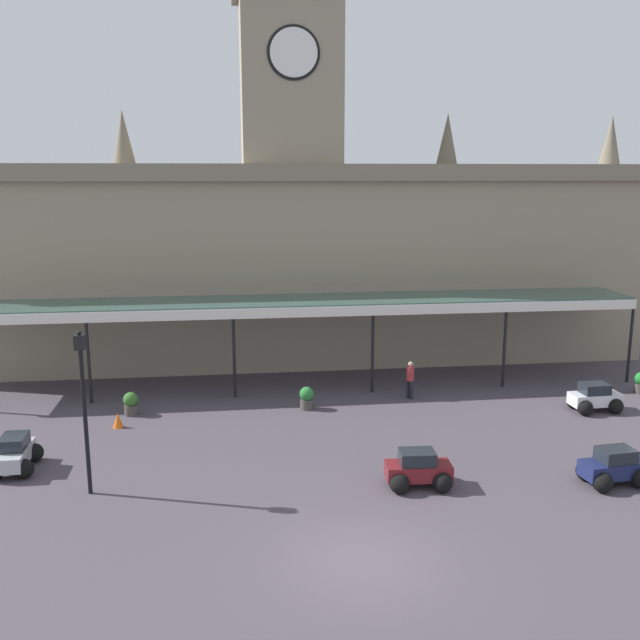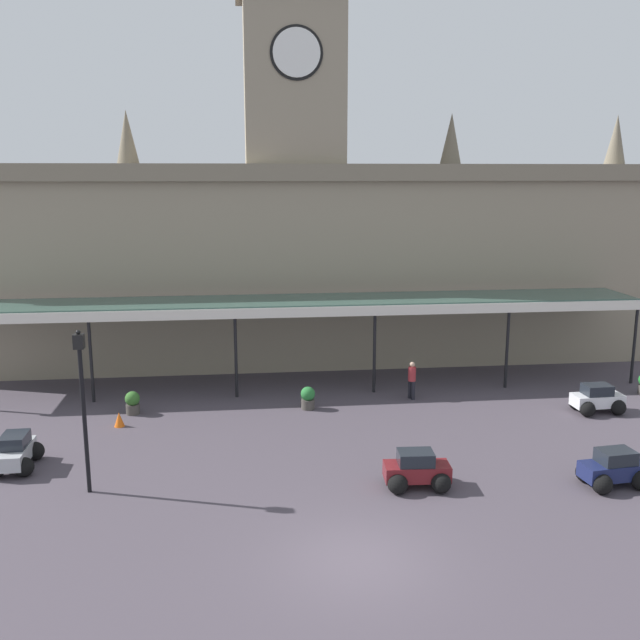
{
  "view_description": "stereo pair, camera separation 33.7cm",
  "coord_description": "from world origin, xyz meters",
  "px_view_note": "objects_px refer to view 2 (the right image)",
  "views": [
    {
      "loc": [
        -3.08,
        -15.98,
        9.69
      ],
      "look_at": [
        0.0,
        8.24,
        4.56
      ],
      "focal_mm": 39.29,
      "sensor_mm": 36.0,
      "label": 1
    },
    {
      "loc": [
        -2.74,
        -16.02,
        9.69
      ],
      "look_at": [
        0.0,
        8.24,
        4.56
      ],
      "focal_mm": 39.29,
      "sensor_mm": 36.0,
      "label": 2
    }
  ],
  "objects_px": {
    "planter_near_kerb": "(308,398)",
    "traffic_cone": "(119,419)",
    "car_white_sedan": "(597,401)",
    "car_silver_sedan": "(15,454)",
    "planter_by_canopy": "(133,403)",
    "car_navy_sedan": "(613,471)",
    "car_maroon_sedan": "(417,472)",
    "pedestrian_near_entrance": "(412,379)",
    "victorian_lamppost": "(83,394)"
  },
  "relations": [
    {
      "from": "planter_near_kerb",
      "to": "traffic_cone",
      "type": "bearing_deg",
      "value": -170.58
    },
    {
      "from": "car_white_sedan",
      "to": "planter_near_kerb",
      "type": "relative_size",
      "value": 2.17
    },
    {
      "from": "car_silver_sedan",
      "to": "planter_near_kerb",
      "type": "height_order",
      "value": "car_silver_sedan"
    },
    {
      "from": "car_silver_sedan",
      "to": "planter_by_canopy",
      "type": "distance_m",
      "value": 5.96
    },
    {
      "from": "car_navy_sedan",
      "to": "car_silver_sedan",
      "type": "height_order",
      "value": "same"
    },
    {
      "from": "car_maroon_sedan",
      "to": "pedestrian_near_entrance",
      "type": "bearing_deg",
      "value": 77.24
    },
    {
      "from": "car_navy_sedan",
      "to": "traffic_cone",
      "type": "bearing_deg",
      "value": 156.36
    },
    {
      "from": "car_maroon_sedan",
      "to": "victorian_lamppost",
      "type": "distance_m",
      "value": 10.55
    },
    {
      "from": "car_white_sedan",
      "to": "victorian_lamppost",
      "type": "distance_m",
      "value": 20.21
    },
    {
      "from": "traffic_cone",
      "to": "planter_by_canopy",
      "type": "height_order",
      "value": "planter_by_canopy"
    },
    {
      "from": "planter_near_kerb",
      "to": "pedestrian_near_entrance",
      "type": "bearing_deg",
      "value": 10.11
    },
    {
      "from": "planter_near_kerb",
      "to": "car_maroon_sedan",
      "type": "bearing_deg",
      "value": -71.09
    },
    {
      "from": "planter_near_kerb",
      "to": "car_white_sedan",
      "type": "bearing_deg",
      "value": -8.46
    },
    {
      "from": "car_navy_sedan",
      "to": "traffic_cone",
      "type": "height_order",
      "value": "car_navy_sedan"
    },
    {
      "from": "car_navy_sedan",
      "to": "pedestrian_near_entrance",
      "type": "xyz_separation_m",
      "value": [
        -4.24,
        9.25,
        0.41
      ]
    },
    {
      "from": "car_white_sedan",
      "to": "pedestrian_near_entrance",
      "type": "bearing_deg",
      "value": 160.22
    },
    {
      "from": "car_maroon_sedan",
      "to": "planter_by_canopy",
      "type": "distance_m",
      "value": 12.71
    },
    {
      "from": "car_silver_sedan",
      "to": "planter_near_kerb",
      "type": "relative_size",
      "value": 2.15
    },
    {
      "from": "car_navy_sedan",
      "to": "pedestrian_near_entrance",
      "type": "distance_m",
      "value": 10.19
    },
    {
      "from": "traffic_cone",
      "to": "car_white_sedan",
      "type": "bearing_deg",
      "value": -1.52
    },
    {
      "from": "car_navy_sedan",
      "to": "car_maroon_sedan",
      "type": "relative_size",
      "value": 1.02
    },
    {
      "from": "car_silver_sedan",
      "to": "car_maroon_sedan",
      "type": "relative_size",
      "value": 0.98
    },
    {
      "from": "car_navy_sedan",
      "to": "car_maroon_sedan",
      "type": "xyz_separation_m",
      "value": [
        -6.2,
        0.6,
        0.0
      ]
    },
    {
      "from": "car_navy_sedan",
      "to": "car_silver_sedan",
      "type": "bearing_deg",
      "value": 169.67
    },
    {
      "from": "car_navy_sedan",
      "to": "planter_by_canopy",
      "type": "relative_size",
      "value": 2.22
    },
    {
      "from": "victorian_lamppost",
      "to": "planter_near_kerb",
      "type": "bearing_deg",
      "value": 43.15
    },
    {
      "from": "pedestrian_near_entrance",
      "to": "planter_by_canopy",
      "type": "height_order",
      "value": "pedestrian_near_entrance"
    },
    {
      "from": "car_silver_sedan",
      "to": "victorian_lamppost",
      "type": "xyz_separation_m",
      "value": [
        2.8,
        -2.09,
        2.69
      ]
    },
    {
      "from": "car_navy_sedan",
      "to": "planter_near_kerb",
      "type": "bearing_deg",
      "value": 136.51
    },
    {
      "from": "car_navy_sedan",
      "to": "car_silver_sedan",
      "type": "xyz_separation_m",
      "value": [
        -19.17,
        3.49,
        0.0
      ]
    },
    {
      "from": "car_navy_sedan",
      "to": "victorian_lamppost",
      "type": "bearing_deg",
      "value": 175.09
    },
    {
      "from": "car_navy_sedan",
      "to": "car_silver_sedan",
      "type": "relative_size",
      "value": 1.03
    },
    {
      "from": "planter_near_kerb",
      "to": "planter_by_canopy",
      "type": "relative_size",
      "value": 1.0
    },
    {
      "from": "planter_by_canopy",
      "to": "car_silver_sedan",
      "type": "bearing_deg",
      "value": -121.12
    },
    {
      "from": "car_maroon_sedan",
      "to": "traffic_cone",
      "type": "height_order",
      "value": "car_maroon_sedan"
    },
    {
      "from": "car_white_sedan",
      "to": "planter_near_kerb",
      "type": "bearing_deg",
      "value": 171.54
    },
    {
      "from": "victorian_lamppost",
      "to": "traffic_cone",
      "type": "relative_size",
      "value": 9.01
    },
    {
      "from": "pedestrian_near_entrance",
      "to": "traffic_cone",
      "type": "distance_m",
      "value": 12.35
    },
    {
      "from": "car_white_sedan",
      "to": "victorian_lamppost",
      "type": "xyz_separation_m",
      "value": [
        -19.32,
        -5.26,
        2.69
      ]
    },
    {
      "from": "car_maroon_sedan",
      "to": "car_white_sedan",
      "type": "xyz_separation_m",
      "value": [
        9.16,
        6.06,
        0.0
      ]
    },
    {
      "from": "car_navy_sedan",
      "to": "planter_by_canopy",
      "type": "height_order",
      "value": "car_navy_sedan"
    },
    {
      "from": "car_maroon_sedan",
      "to": "car_white_sedan",
      "type": "bearing_deg",
      "value": 33.5
    },
    {
      "from": "car_navy_sedan",
      "to": "pedestrian_near_entrance",
      "type": "bearing_deg",
      "value": 114.63
    },
    {
      "from": "car_silver_sedan",
      "to": "car_white_sedan",
      "type": "bearing_deg",
      "value": 8.16
    },
    {
      "from": "victorian_lamppost",
      "to": "pedestrian_near_entrance",
      "type": "bearing_deg",
      "value": 32.9
    },
    {
      "from": "car_maroon_sedan",
      "to": "planter_near_kerb",
      "type": "xyz_separation_m",
      "value": [
        -2.68,
        7.82,
        -0.01
      ]
    },
    {
      "from": "car_white_sedan",
      "to": "planter_near_kerb",
      "type": "height_order",
      "value": "car_white_sedan"
    },
    {
      "from": "planter_by_canopy",
      "to": "pedestrian_near_entrance",
      "type": "bearing_deg",
      "value": 3.17
    },
    {
      "from": "car_maroon_sedan",
      "to": "planter_near_kerb",
      "type": "height_order",
      "value": "car_maroon_sedan"
    },
    {
      "from": "victorian_lamppost",
      "to": "planter_near_kerb",
      "type": "relative_size",
      "value": 5.37
    }
  ]
}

